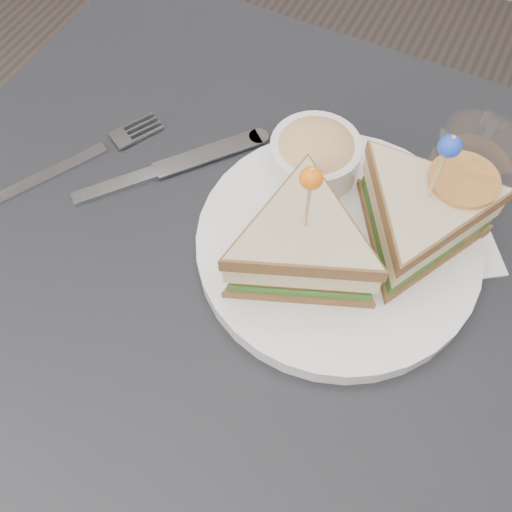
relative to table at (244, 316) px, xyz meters
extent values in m
plane|color=#3F3833|center=(0.00, 0.00, -0.67)|extent=(3.50, 3.50, 0.00)
cube|color=black|center=(0.00, 0.00, 0.06)|extent=(0.80, 0.80, 0.03)
cylinder|color=black|center=(-0.35, 0.35, -0.31)|extent=(0.04, 0.04, 0.72)
cylinder|color=white|center=(0.07, 0.08, 0.08)|extent=(0.33, 0.33, 0.02)
cylinder|color=white|center=(0.07, 0.08, 0.10)|extent=(0.33, 0.33, 0.01)
cylinder|color=#E2C382|center=(0.05, 0.03, 0.20)|extent=(0.00, 0.00, 0.09)
sphere|color=orange|center=(0.05, 0.03, 0.24)|extent=(0.02, 0.02, 0.02)
cylinder|color=#E2C382|center=(0.13, 0.11, 0.20)|extent=(0.00, 0.00, 0.09)
sphere|color=blue|center=(0.13, 0.11, 0.24)|extent=(0.02, 0.02, 0.02)
cylinder|color=white|center=(0.01, 0.15, 0.11)|extent=(0.11, 0.11, 0.04)
ellipsoid|color=#E0B772|center=(0.01, 0.15, 0.13)|extent=(0.10, 0.10, 0.04)
cube|color=silver|center=(-0.26, 0.03, 0.08)|extent=(0.08, 0.12, 0.00)
cube|color=silver|center=(-0.22, 0.11, 0.08)|extent=(0.04, 0.03, 0.00)
cube|color=silver|center=(-0.18, 0.05, 0.08)|extent=(0.08, 0.09, 0.01)
cube|color=silver|center=(-0.11, 0.13, 0.08)|extent=(0.10, 0.11, 0.00)
cylinder|color=silver|center=(-0.07, 0.18, 0.08)|extent=(0.03, 0.03, 0.00)
cube|color=white|center=(0.16, 0.14, 0.08)|extent=(0.16, 0.16, 0.00)
cylinder|color=#CB8139|center=(0.16, 0.14, 0.13)|extent=(0.09, 0.09, 0.09)
cylinder|color=white|center=(0.16, 0.14, 0.15)|extent=(0.10, 0.10, 0.14)
cube|color=white|center=(0.16, 0.16, 0.17)|extent=(0.02, 0.02, 0.02)
cube|color=white|center=(0.15, 0.13, 0.17)|extent=(0.02, 0.02, 0.02)
camera|label=1|loc=(0.13, -0.23, 0.59)|focal=40.00mm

